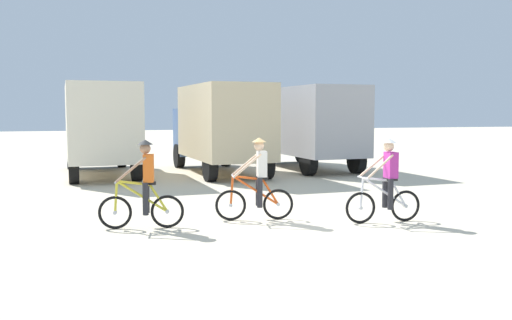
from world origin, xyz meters
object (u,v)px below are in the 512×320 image
at_px(cyclist_cowboy_hat, 257,182).
at_px(cyclist_near_camera, 386,183).
at_px(cyclist_orange_shirt, 144,187).
at_px(box_truck_cream_rv, 100,125).
at_px(box_truck_grey_hauler, 307,124).
at_px(box_truck_tan_camper, 220,125).

xyz_separation_m(cyclist_cowboy_hat, cyclist_near_camera, (2.58, -1.03, 0.00)).
relative_size(cyclist_orange_shirt, cyclist_cowboy_hat, 1.00).
bearing_deg(cyclist_near_camera, box_truck_cream_rv, 117.62).
height_order(box_truck_grey_hauler, cyclist_near_camera, box_truck_grey_hauler).
bearing_deg(box_truck_grey_hauler, cyclist_cowboy_hat, -117.36).
xyz_separation_m(box_truck_grey_hauler, cyclist_cowboy_hat, (-5.11, -9.88, -1.03)).
height_order(box_truck_grey_hauler, cyclist_cowboy_hat, box_truck_grey_hauler).
bearing_deg(cyclist_cowboy_hat, cyclist_orange_shirt, -175.55).
relative_size(box_truck_cream_rv, cyclist_orange_shirt, 3.77).
xyz_separation_m(box_truck_grey_hauler, cyclist_orange_shirt, (-7.58, -10.07, -1.03)).
bearing_deg(cyclist_cowboy_hat, box_truck_grey_hauler, 62.64).
xyz_separation_m(box_truck_cream_rv, box_truck_tan_camper, (4.40, -0.70, 0.00)).
xyz_separation_m(box_truck_tan_camper, cyclist_near_camera, (1.32, -10.23, -1.03)).
distance_m(cyclist_orange_shirt, cyclist_cowboy_hat, 2.47).
bearing_deg(box_truck_tan_camper, cyclist_cowboy_hat, -97.82).
bearing_deg(box_truck_cream_rv, cyclist_cowboy_hat, -72.42).
bearing_deg(box_truck_grey_hauler, box_truck_tan_camper, -170.02).
bearing_deg(box_truck_tan_camper, cyclist_near_camera, -82.66).
height_order(box_truck_tan_camper, cyclist_near_camera, box_truck_tan_camper).
bearing_deg(cyclist_orange_shirt, box_truck_grey_hauler, 53.05).
xyz_separation_m(cyclist_orange_shirt, cyclist_near_camera, (5.05, -0.84, 0.00)).
bearing_deg(box_truck_tan_camper, box_truck_cream_rv, 170.94).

